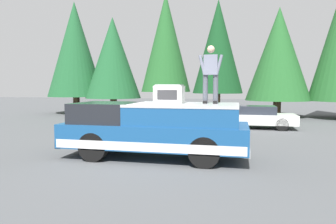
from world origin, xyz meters
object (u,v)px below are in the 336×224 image
Objects in this scene: compressor_unit at (169,94)px; parked_car_white at (255,117)px; person_on_truck_bed at (211,73)px; pickup_truck at (155,129)px.

compressor_unit reaches higher than parked_car_white.
person_on_truck_bed reaches higher than parked_car_white.
parked_car_white is at bearing -21.12° from compressor_unit.
person_on_truck_bed is at bearing 167.10° from parked_car_white.
pickup_truck reaches higher than parked_car_white.
pickup_truck is at bearing 97.73° from person_on_truck_bed.
person_on_truck_bed reaches higher than pickup_truck.
person_on_truck_bed is (0.15, -1.20, 0.62)m from compressor_unit.
pickup_truck is 3.28× the size of person_on_truck_bed.
person_on_truck_bed is (0.22, -1.64, 1.68)m from pickup_truck.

